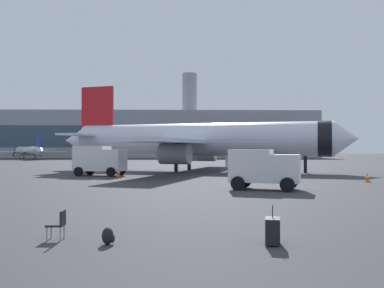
% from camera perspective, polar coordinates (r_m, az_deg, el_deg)
% --- Properties ---
extents(airplane_at_gate, '(34.78, 31.80, 10.50)m').
position_cam_1_polar(airplane_at_gate, '(48.12, 0.72, 0.56)').
color(airplane_at_gate, silver).
rests_on(airplane_at_gate, ground).
extents(airplane_taxiing, '(15.62, 17.00, 5.78)m').
position_cam_1_polar(airplane_taxiing, '(108.29, -21.76, -0.91)').
color(airplane_taxiing, silver).
rests_on(airplane_taxiing, ground).
extents(service_truck, '(5.21, 3.54, 2.90)m').
position_cam_1_polar(service_truck, '(41.05, -12.73, -2.08)').
color(service_truck, white).
rests_on(service_truck, ground).
extents(fuel_truck, '(6.46, 4.43, 3.20)m').
position_cam_1_polar(fuel_truck, '(47.47, 8.45, -1.69)').
color(fuel_truck, white).
rests_on(fuel_truck, ground).
extents(cargo_van, '(4.82, 3.58, 2.60)m').
position_cam_1_polar(cargo_van, '(27.00, 9.91, -3.20)').
color(cargo_van, white).
rests_on(cargo_van, ground).
extents(safety_cone_near, '(0.44, 0.44, 0.74)m').
position_cam_1_polar(safety_cone_near, '(38.85, -10.14, -4.00)').
color(safety_cone_near, '#F2590C').
rests_on(safety_cone_near, ground).
extents(safety_cone_mid, '(0.44, 0.44, 0.59)m').
position_cam_1_polar(safety_cone_mid, '(47.52, -12.94, -3.47)').
color(safety_cone_mid, '#F2590C').
rests_on(safety_cone_mid, ground).
extents(safety_cone_far, '(0.44, 0.44, 0.72)m').
position_cam_1_polar(safety_cone_far, '(35.45, 23.16, -4.31)').
color(safety_cone_far, '#F2590C').
rests_on(safety_cone_far, ground).
extents(rolling_suitcase, '(0.53, 0.71, 1.10)m').
position_cam_1_polar(rolling_suitcase, '(11.87, 11.12, -11.72)').
color(rolling_suitcase, black).
rests_on(rolling_suitcase, ground).
extents(traveller_backpack, '(0.36, 0.40, 0.48)m').
position_cam_1_polar(traveller_backpack, '(11.94, -11.55, -12.42)').
color(traveller_backpack, black).
rests_on(traveller_backpack, ground).
extents(gate_chair, '(0.49, 0.49, 0.86)m').
position_cam_1_polar(gate_chair, '(12.83, -18.06, -10.37)').
color(gate_chair, black).
rests_on(gate_chair, ground).
extents(terminal_building, '(99.00, 20.22, 25.40)m').
position_cam_1_polar(terminal_building, '(124.85, -6.03, 1.30)').
color(terminal_building, gray).
rests_on(terminal_building, ground).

